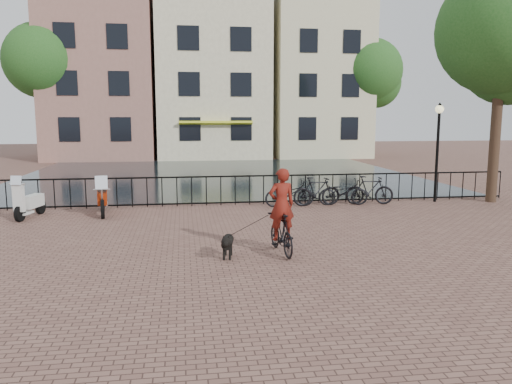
{
  "coord_description": "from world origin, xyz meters",
  "views": [
    {
      "loc": [
        -1.76,
        -9.03,
        3.05
      ],
      "look_at": [
        0.0,
        3.0,
        1.2
      ],
      "focal_mm": 35.0,
      "sensor_mm": 36.0,
      "label": 1
    }
  ],
  "objects": [
    {
      "name": "tree_far_right",
      "position": [
        12.0,
        27.0,
        6.35
      ],
      "size": [
        4.76,
        4.76,
        8.76
      ],
      "color": "black",
      "rests_on": "ground"
    },
    {
      "name": "lamp_post",
      "position": [
        7.2,
        7.6,
        2.38
      ],
      "size": [
        0.3,
        0.3,
        3.45
      ],
      "color": "black",
      "rests_on": "ground"
    },
    {
      "name": "canal_house_left",
      "position": [
        -7.5,
        30.0,
        6.4
      ],
      "size": [
        7.5,
        9.0,
        12.8
      ],
      "color": "#885B4F",
      "rests_on": "ground"
    },
    {
      "name": "railing",
      "position": [
        0.0,
        8.0,
        0.5
      ],
      "size": [
        20.0,
        0.05,
        1.02
      ],
      "color": "black",
      "rests_on": "ground"
    },
    {
      "name": "parked_bike_2",
      "position": [
        3.7,
        7.4,
        0.45
      ],
      "size": [
        1.76,
        0.73,
        0.9
      ],
      "primitive_type": "imported",
      "rotation": [
        0.0,
        0.0,
        1.49
      ],
      "color": "black",
      "rests_on": "ground"
    },
    {
      "name": "parked_bike_3",
      "position": [
        4.65,
        7.4,
        0.5
      ],
      "size": [
        1.72,
        0.71,
        1.0
      ],
      "primitive_type": "imported",
      "rotation": [
        0.0,
        0.0,
        1.42
      ],
      "color": "black",
      "rests_on": "ground"
    },
    {
      "name": "parked_bike_0",
      "position": [
        1.8,
        7.4,
        0.45
      ],
      "size": [
        1.75,
        0.7,
        0.9
      ],
      "primitive_type": "imported",
      "rotation": [
        0.0,
        0.0,
        1.63
      ],
      "color": "black",
      "rests_on": "ground"
    },
    {
      "name": "canal_house_right",
      "position": [
        8.5,
        30.0,
        6.65
      ],
      "size": [
        7.0,
        9.0,
        13.3
      ],
      "color": "beige",
      "rests_on": "ground"
    },
    {
      "name": "dog",
      "position": [
        -0.85,
        1.47,
        0.28
      ],
      "size": [
        0.41,
        0.87,
        0.57
      ],
      "rotation": [
        0.0,
        0.0,
        -0.17
      ],
      "color": "black",
      "rests_on": "ground"
    },
    {
      "name": "parked_bike_1",
      "position": [
        2.75,
        7.4,
        0.5
      ],
      "size": [
        1.69,
        0.58,
        1.0
      ],
      "primitive_type": "imported",
      "rotation": [
        0.0,
        0.0,
        1.64
      ],
      "color": "black",
      "rests_on": "ground"
    },
    {
      "name": "cyclist",
      "position": [
        0.37,
        1.63,
        0.85
      ],
      "size": [
        0.75,
        1.69,
        2.25
      ],
      "rotation": [
        0.0,
        0.0,
        3.25
      ],
      "color": "black",
      "rests_on": "ground"
    },
    {
      "name": "scooter",
      "position": [
        -6.39,
        6.68,
        0.69
      ],
      "size": [
        0.77,
        1.55,
        1.39
      ],
      "rotation": [
        0.0,
        0.0,
        -0.24
      ],
      "color": "silver",
      "rests_on": "ground"
    },
    {
      "name": "ground",
      "position": [
        0.0,
        0.0,
        0.0
      ],
      "size": [
        100.0,
        100.0,
        0.0
      ],
      "primitive_type": "plane",
      "color": "brown",
      "rests_on": "ground"
    },
    {
      "name": "canal_house_mid",
      "position": [
        0.5,
        30.0,
        5.9
      ],
      "size": [
        8.0,
        9.5,
        11.8
      ],
      "color": "#C2B993",
      "rests_on": "ground"
    },
    {
      "name": "tree_near_right",
      "position": [
        9.2,
        7.3,
        5.97
      ],
      "size": [
        4.48,
        4.48,
        8.24
      ],
      "color": "black",
      "rests_on": "ground"
    },
    {
      "name": "motorcycle",
      "position": [
        -4.3,
        6.93,
        0.67
      ],
      "size": [
        0.71,
        1.91,
        1.33
      ],
      "rotation": [
        0.0,
        0.0,
        0.15
      ],
      "color": "#96270A",
      "rests_on": "ground"
    },
    {
      "name": "tree_far_left",
      "position": [
        -11.0,
        27.0,
        6.73
      ],
      "size": [
        5.04,
        5.04,
        9.27
      ],
      "color": "black",
      "rests_on": "ground"
    },
    {
      "name": "canal_water",
      "position": [
        0.0,
        17.3,
        0.0
      ],
      "size": [
        20.0,
        20.0,
        0.0
      ],
      "primitive_type": "plane",
      "color": "black",
      "rests_on": "ground"
    }
  ]
}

